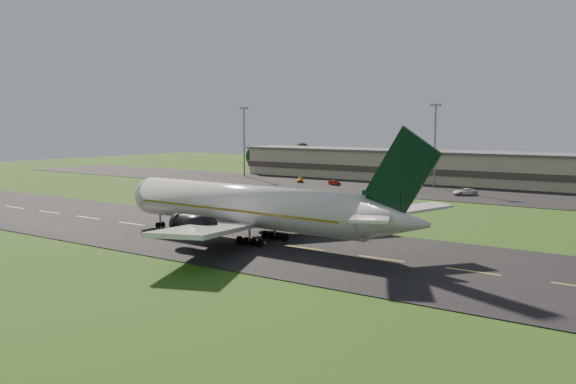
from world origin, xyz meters
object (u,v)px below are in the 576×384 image
Objects in this scene: terminal at (464,168)px; service_vehicle_c at (465,192)px; light_mast_centre at (435,136)px; service_vehicle_b at (335,183)px; airliner at (250,207)px; service_vehicle_a at (300,180)px; light_mast_west at (244,133)px.

terminal reaches higher than service_vehicle_c.
light_mast_centre is 5.41× the size of service_vehicle_b.
airliner is 96.46m from terminal.
service_vehicle_b is (-24.47, -24.72, -3.27)m from terminal.
service_vehicle_c is (34.84, -2.04, 0.13)m from service_vehicle_b.
service_vehicle_a is 0.74× the size of service_vehicle_c.
light_mast_centre reaches higher than service_vehicle_a.
terminal is 38.52× the size of service_vehicle_b.
service_vehicle_b is (12.00, -1.89, -0.06)m from service_vehicle_a.
airliner is 80.86m from light_mast_centre.
service_vehicle_a is at bearing -143.04° from service_vehicle_c.
light_mast_centre is (-8.26, 80.03, 8.08)m from airliner.
light_mast_centre reaches higher than service_vehicle_c.
service_vehicle_b is at bearing -141.59° from service_vehicle_c.
service_vehicle_c is at bearing -41.92° from light_mast_centre.
service_vehicle_a is at bearing -169.27° from light_mast_centre.
light_mast_centre reaches higher than terminal.
service_vehicle_c is (11.77, -10.57, -11.89)m from light_mast_centre.
light_mast_centre is (60.00, 0.00, 0.00)m from light_mast_west.
terminal is 34.93m from service_vehicle_b.
service_vehicle_c is (3.52, 69.46, -3.81)m from airliner.
light_mast_west is (-61.40, -16.18, 8.75)m from terminal.
airliner is at bearing -84.11° from light_mast_centre.
light_mast_west is at bearing -165.24° from terminal.
light_mast_west is at bearing 130.82° from service_vehicle_a.
light_mast_centre is at bearing 97.94° from airliner.
service_vehicle_c is (46.84, -3.93, 0.07)m from service_vehicle_a.
light_mast_west reaches higher than service_vehicle_c.
airliner is at bearing -136.57° from service_vehicle_b.
service_vehicle_a is (-43.32, 73.39, -3.88)m from airliner.
terminal is 7.13× the size of light_mast_west.
airliner is at bearing -49.54° from light_mast_west.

